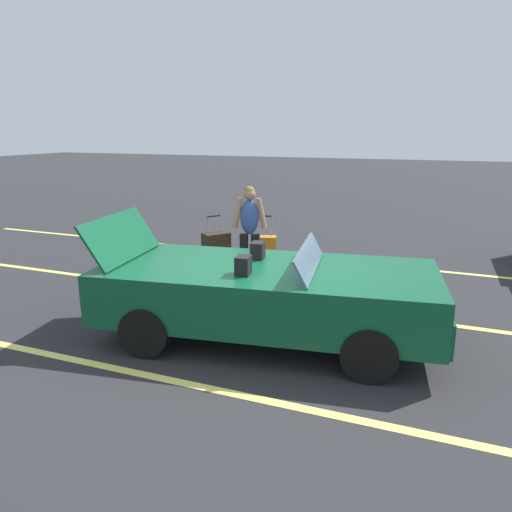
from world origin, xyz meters
TOP-DOWN VIEW (x-y plane):
  - ground_plane at (0.00, 0.00)m, footprint 80.00×80.00m
  - lot_line_near at (0.00, -1.40)m, footprint 18.00×0.12m
  - lot_line_mid at (0.00, 1.30)m, footprint 18.00×0.12m
  - lot_line_far at (0.00, 4.00)m, footprint 18.00×0.12m
  - convertible_car at (0.20, 0.03)m, footprint 4.41×2.33m
  - suitcase_large_black at (-1.90, 2.44)m, footprint 0.51×0.55m
  - suitcase_medium_bright at (-1.15, 3.02)m, footprint 0.46×0.36m
  - suitcase_small_carryon at (-0.63, 1.56)m, footprint 0.39×0.32m
  - duffel_bag at (-1.53, 1.53)m, footprint 0.45×0.69m
  - traveler_person at (-1.16, 2.24)m, footprint 0.60×0.32m

SIDE VIEW (x-z plane):
  - ground_plane at x=0.00m, z-range 0.00..0.00m
  - lot_line_near at x=0.00m, z-range 0.00..0.00m
  - lot_line_mid at x=0.00m, z-range 0.00..0.00m
  - lot_line_far at x=0.00m, z-range 0.00..0.00m
  - duffel_bag at x=-1.53m, z-range -0.01..0.33m
  - suitcase_small_carryon at x=-0.63m, z-range 0.00..0.50m
  - suitcase_medium_bright at x=-1.15m, z-range -0.19..0.82m
  - suitcase_large_black at x=-1.90m, z-range -0.16..0.90m
  - convertible_car at x=0.20m, z-range -0.16..1.34m
  - traveler_person at x=-1.16m, z-range 0.10..1.76m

